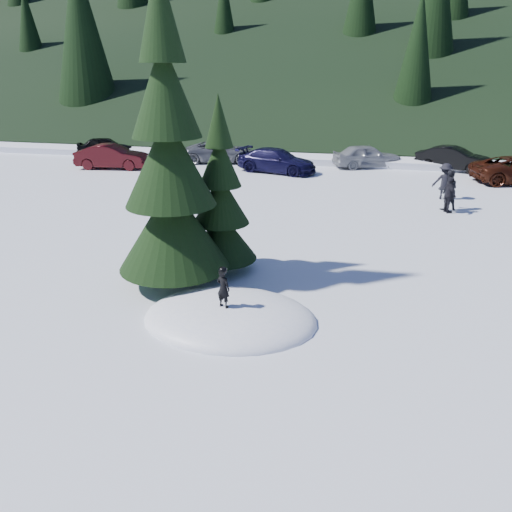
% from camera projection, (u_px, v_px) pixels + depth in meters
% --- Properties ---
extents(ground, '(200.00, 200.00, 0.00)m').
position_uv_depth(ground, '(230.00, 319.00, 12.74)').
color(ground, white).
rests_on(ground, ground).
extents(snow_mound, '(4.48, 3.52, 0.96)m').
position_uv_depth(snow_mound, '(230.00, 319.00, 12.74)').
color(snow_mound, white).
rests_on(snow_mound, ground).
extents(forest_hillside, '(200.00, 60.00, 25.00)m').
position_uv_depth(forest_hillside, '(360.00, 9.00, 57.49)').
color(forest_hillside, black).
rests_on(forest_hillside, ground).
extents(spruce_tall, '(3.20, 3.20, 8.60)m').
position_uv_depth(spruce_tall, '(170.00, 173.00, 13.69)').
color(spruce_tall, black).
rests_on(spruce_tall, ground).
extents(spruce_short, '(2.20, 2.20, 5.37)m').
position_uv_depth(spruce_short, '(221.00, 205.00, 15.18)').
color(spruce_short, black).
rests_on(spruce_short, ground).
extents(child_skier, '(0.42, 0.34, 0.99)m').
position_uv_depth(child_skier, '(223.00, 288.00, 12.17)').
color(child_skier, black).
rests_on(child_skier, snow_mound).
extents(adult_0, '(1.06, 0.95, 1.81)m').
position_uv_depth(adult_0, '(448.00, 190.00, 22.38)').
color(adult_0, black).
rests_on(adult_0, ground).
extents(adult_1, '(0.75, 1.02, 1.61)m').
position_uv_depth(adult_1, '(449.00, 195.00, 21.93)').
color(adult_1, black).
rests_on(adult_1, ground).
extents(adult_2, '(1.15, 0.69, 1.75)m').
position_uv_depth(adult_2, '(445.00, 181.00, 24.26)').
color(adult_2, black).
rests_on(adult_2, ground).
extents(car_0, '(4.38, 3.13, 1.38)m').
position_uv_depth(car_0, '(106.00, 147.00, 36.46)').
color(car_0, black).
rests_on(car_0, ground).
extents(car_1, '(4.78, 2.22, 1.52)m').
position_uv_depth(car_1, '(112.00, 157.00, 31.84)').
color(car_1, '#35090C').
rests_on(car_1, ground).
extents(car_2, '(5.44, 3.36, 1.41)m').
position_uv_depth(car_2, '(221.00, 152.00, 34.02)').
color(car_2, '#53555B').
rests_on(car_2, ground).
extents(car_3, '(5.33, 3.25, 1.44)m').
position_uv_depth(car_3, '(277.00, 161.00, 30.67)').
color(car_3, black).
rests_on(car_3, ground).
extents(car_4, '(4.70, 3.30, 1.48)m').
position_uv_depth(car_4, '(367.00, 156.00, 32.15)').
color(car_4, gray).
rests_on(car_4, ground).
extents(car_5, '(4.78, 3.01, 1.49)m').
position_uv_depth(car_5, '(454.00, 159.00, 31.16)').
color(car_5, black).
rests_on(car_5, ground).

